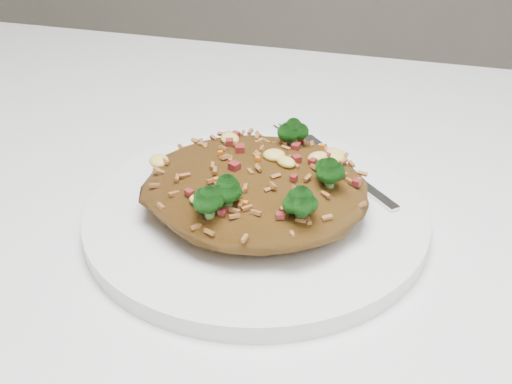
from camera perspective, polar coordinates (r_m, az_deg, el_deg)
dining_table at (r=0.57m, az=-1.11°, el=-12.10°), size 1.20×0.80×0.75m
plate at (r=0.53m, az=0.00°, el=-1.99°), size 0.26×0.26×0.01m
fried_rice at (r=0.52m, az=0.05°, el=0.97°), size 0.17×0.15×0.06m
fork at (r=0.58m, az=6.62°, el=2.04°), size 0.12×0.13×0.00m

